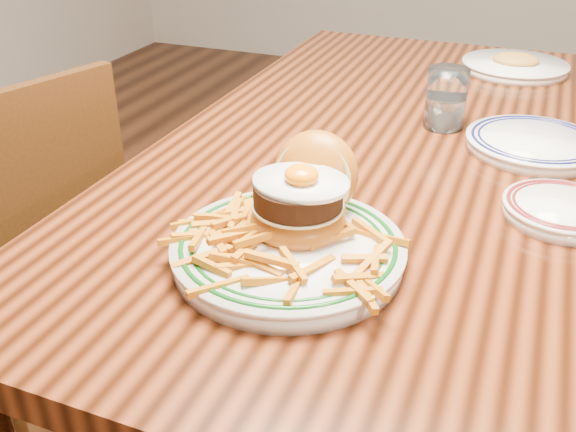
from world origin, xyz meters
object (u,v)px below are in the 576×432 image
at_px(chair_left, 28,247).
at_px(main_plate, 293,229).
at_px(side_plate, 562,209).
at_px(table, 389,181).

distance_m(chair_left, main_plate, 0.84).
bearing_deg(chair_left, side_plate, 17.32).
bearing_deg(side_plate, table, 148.53).
height_order(table, side_plate, side_plate).
bearing_deg(table, chair_left, -163.40).
xyz_separation_m(table, main_plate, (-0.03, -0.45, 0.13)).
distance_m(chair_left, side_plate, 1.12).
relative_size(chair_left, main_plate, 2.62).
bearing_deg(side_plate, chair_left, -176.84).
xyz_separation_m(main_plate, side_plate, (0.34, 0.25, -0.03)).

